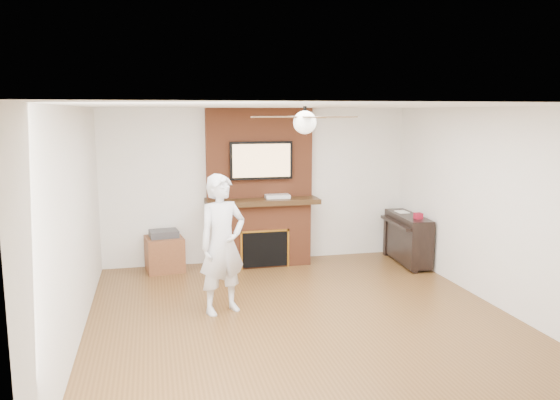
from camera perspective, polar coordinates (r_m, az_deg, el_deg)
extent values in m
cube|color=#563719|center=(6.65, 2.46, -13.14)|extent=(5.36, 5.86, 0.18)
cube|color=white|center=(6.15, 2.63, 10.62)|extent=(5.36, 5.86, 0.18)
cube|color=silver|center=(9.00, -2.38, 1.61)|extent=(5.36, 0.18, 2.50)
cube|color=silver|center=(3.70, 14.75, -9.81)|extent=(5.36, 0.18, 2.50)
cube|color=silver|center=(6.10, -21.59, -2.66)|extent=(0.18, 5.86, 2.50)
cube|color=silver|center=(7.39, 22.25, -0.73)|extent=(0.18, 5.86, 2.50)
cube|color=brown|center=(8.80, -1.93, -3.53)|extent=(1.50, 0.50, 1.00)
cube|color=black|center=(8.67, -1.91, -0.08)|extent=(1.78, 0.64, 0.08)
cube|color=brown|center=(8.75, -2.17, 4.95)|extent=(1.70, 0.20, 1.42)
cube|color=black|center=(8.60, -1.58, -5.16)|extent=(0.70, 0.06, 0.55)
cube|color=#BF8C2D|center=(8.53, -1.58, -3.28)|extent=(0.78, 0.02, 0.03)
cube|color=#BF8C2D|center=(8.53, -4.05, -5.30)|extent=(0.03, 0.02, 0.61)
cube|color=#BF8C2D|center=(8.68, 0.86, -5.03)|extent=(0.03, 0.02, 0.61)
cube|color=black|center=(8.62, -1.98, 4.15)|extent=(1.00, 0.07, 0.60)
cube|color=#ECBA7D|center=(8.58, -1.92, 4.13)|extent=(0.92, 0.01, 0.52)
cylinder|color=black|center=(6.15, 2.62, 9.13)|extent=(0.04, 0.04, 0.14)
sphere|color=white|center=(6.15, 2.61, 8.10)|extent=(0.26, 0.26, 0.26)
cube|color=black|center=(6.25, 5.56, 8.64)|extent=(0.55, 0.11, 0.01)
cube|color=black|center=(6.47, 1.81, 8.69)|extent=(0.11, 0.55, 0.01)
cube|color=black|center=(6.07, -0.42, 8.67)|extent=(0.55, 0.11, 0.01)
cube|color=black|center=(5.83, 3.51, 8.63)|extent=(0.11, 0.55, 0.01)
imported|color=silver|center=(6.65, -6.05, -4.62)|extent=(0.74, 0.63, 1.71)
cube|color=brown|center=(8.67, -11.98, -5.51)|extent=(0.62, 0.62, 0.53)
cube|color=#333336|center=(8.60, -12.05, -3.46)|extent=(0.47, 0.39, 0.11)
cube|color=black|center=(9.09, 13.19, -3.85)|extent=(0.45, 1.24, 0.75)
cube|color=black|center=(8.58, 13.99, -5.30)|extent=(0.06, 0.09, 0.66)
cube|color=black|center=(9.54, 11.01, -3.75)|extent=(0.06, 0.09, 0.66)
cube|color=black|center=(8.95, 12.06, -2.36)|extent=(0.21, 1.13, 0.05)
cube|color=silver|center=(9.22, 12.63, -1.22)|extent=(0.17, 0.23, 0.01)
cube|color=maroon|center=(8.72, 14.25, -1.62)|extent=(0.11, 0.11, 0.09)
cube|color=silver|center=(8.69, -0.29, 0.40)|extent=(0.39, 0.23, 0.06)
cylinder|color=red|center=(8.70, -3.10, -6.64)|extent=(0.08, 0.08, 0.13)
cylinder|color=#3D8936|center=(8.77, -1.38, -6.60)|extent=(0.08, 0.08, 0.10)
cylinder|color=#F2F0C1|center=(8.74, -1.50, -6.59)|extent=(0.07, 0.07, 0.12)
cylinder|color=#314295|center=(8.80, -0.63, -6.60)|extent=(0.06, 0.06, 0.08)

